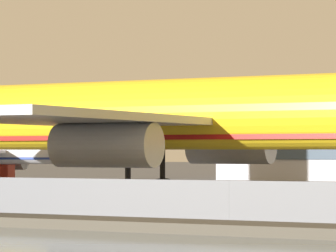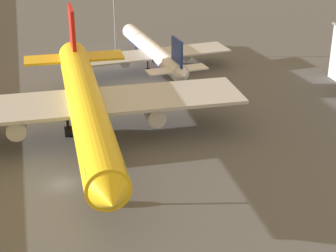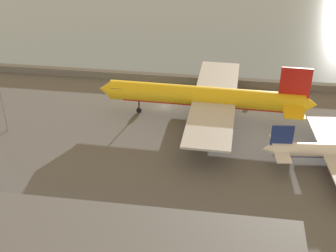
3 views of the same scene
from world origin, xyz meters
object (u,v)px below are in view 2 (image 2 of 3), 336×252
cargo_jet_yellow (86,104)px  ops_van (167,61)px  passenger_jet_white (153,51)px  baggage_tug (0,115)px

cargo_jet_yellow → ops_van: 39.24m
cargo_jet_yellow → passenger_jet_white: bearing=150.8°
passenger_jet_white → baggage_tug: (19.60, -31.27, -3.17)m
cargo_jet_yellow → passenger_jet_white: 36.77m
baggage_tug → ops_van: (-20.22, 34.56, 0.47)m
ops_van → cargo_jet_yellow: bearing=-33.0°
cargo_jet_yellow → baggage_tug: cargo_jet_yellow is taller
cargo_jet_yellow → ops_van: cargo_jet_yellow is taller
passenger_jet_white → ops_van: size_ratio=6.81×
baggage_tug → cargo_jet_yellow: bearing=47.1°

